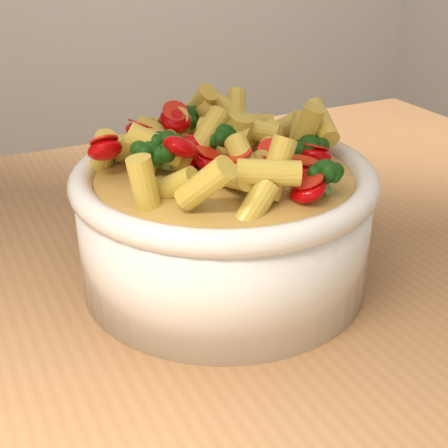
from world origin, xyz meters
name	(u,v)px	position (x,y,z in m)	size (l,w,h in m)	color
table	(173,365)	(0.00, 0.00, 0.80)	(1.20, 0.80, 0.90)	#AC7549
serving_bowl	(224,223)	(0.05, -0.02, 0.96)	(0.26, 0.26, 0.11)	white
pasta_salad	(224,148)	(0.05, -0.02, 1.03)	(0.21, 0.21, 0.05)	gold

